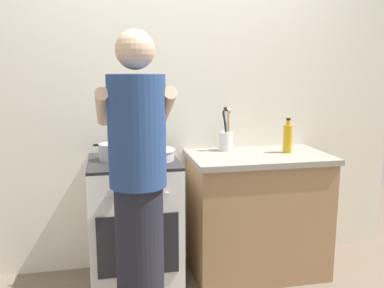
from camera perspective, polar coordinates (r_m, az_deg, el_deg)
ground at (r=3.02m, az=-0.49°, el=-19.49°), size 6.00×6.00×0.00m
back_wall at (r=3.16m, az=1.26°, el=5.80°), size 3.20×0.10×2.50m
countertop at (r=3.10m, az=9.10°, el=-9.56°), size 1.00×0.60×0.90m
stove_range at (r=2.91m, az=-7.98°, el=-10.90°), size 0.60×0.62×0.90m
pot at (r=2.79m, az=-11.15°, el=-1.08°), size 0.24×0.17×0.11m
mixing_bowl at (r=2.76m, az=-5.30°, el=-1.38°), size 0.29×0.29×0.08m
utensil_crock at (r=3.07m, az=4.77°, el=1.02°), size 0.10×0.10×0.33m
oil_bottle at (r=3.06m, az=13.21°, el=0.82°), size 0.07×0.07×0.25m
person at (r=2.20m, az=-7.49°, el=-6.72°), size 0.41×0.50×1.70m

